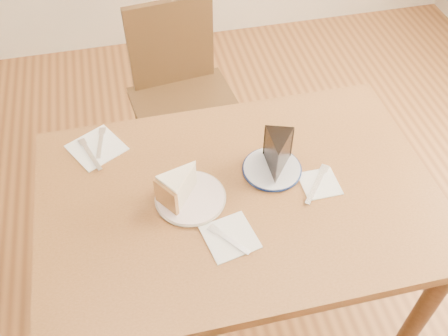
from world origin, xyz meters
TOP-DOWN VIEW (x-y plane):
  - ground at (0.00, 0.00)m, footprint 4.00×4.00m
  - table at (0.00, 0.00)m, footprint 1.20×0.80m
  - chair_far at (-0.05, 0.77)m, footprint 0.49×0.49m
  - plate_cream at (-0.15, 0.01)m, footprint 0.20×0.20m
  - plate_navy at (0.12, 0.07)m, footprint 0.18×0.18m
  - carrot_cake at (-0.16, 0.03)m, footprint 0.15×0.14m
  - chocolate_cake at (0.13, 0.06)m, footprint 0.12×0.14m
  - napkin_cream at (-0.06, -0.15)m, footprint 0.16×0.16m
  - napkin_navy at (0.25, -0.02)m, footprint 0.11×0.11m
  - napkin_spare at (-0.41, 0.29)m, footprint 0.21×0.21m
  - fork_cream at (-0.07, -0.16)m, footprint 0.10×0.12m
  - knife_navy at (0.24, -0.02)m, footprint 0.12×0.14m
  - fork_spare at (-0.39, 0.30)m, footprint 0.04×0.14m
  - knife_spare at (-0.43, 0.26)m, footprint 0.07×0.16m

SIDE VIEW (x-z plane):
  - ground at x=0.00m, z-range 0.00..0.00m
  - chair_far at x=-0.05m, z-range 0.05..0.94m
  - table at x=0.00m, z-range 0.28..1.03m
  - napkin_cream at x=-0.06m, z-range 0.75..0.75m
  - napkin_navy at x=0.25m, z-range 0.75..0.75m
  - napkin_spare at x=-0.41m, z-range 0.75..0.75m
  - plate_cream at x=-0.15m, z-range 0.75..0.76m
  - plate_navy at x=0.12m, z-range 0.75..0.76m
  - fork_cream at x=-0.07m, z-range 0.75..0.76m
  - knife_navy at x=0.24m, z-range 0.75..0.76m
  - fork_spare at x=-0.39m, z-range 0.75..0.76m
  - knife_spare at x=-0.43m, z-range 0.75..0.76m
  - carrot_cake at x=-0.16m, z-range 0.76..0.85m
  - chocolate_cake at x=0.13m, z-range 0.76..0.87m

